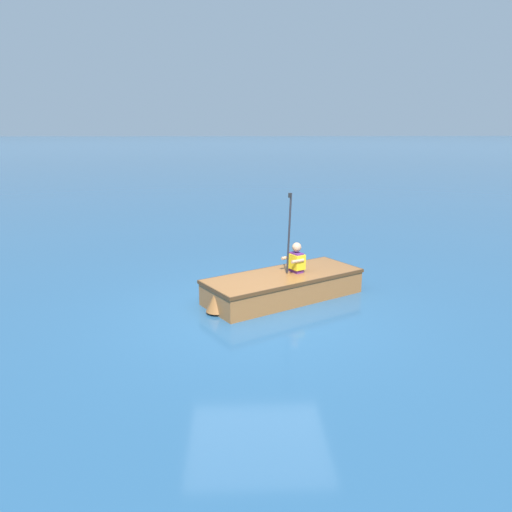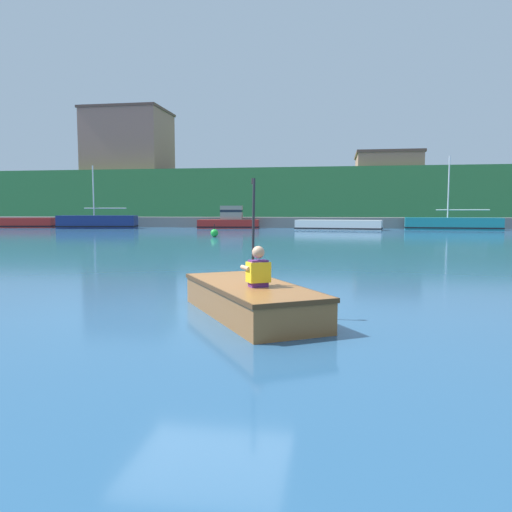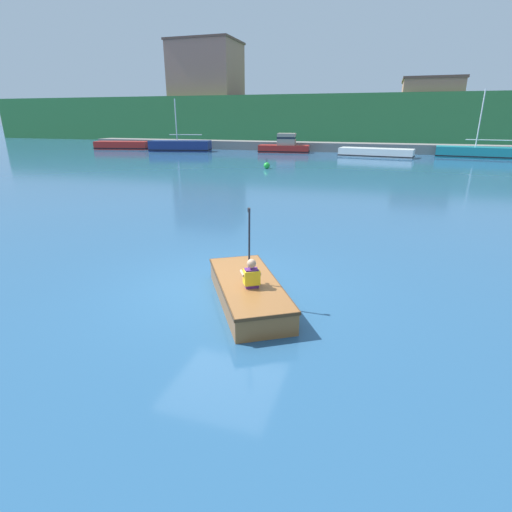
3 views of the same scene
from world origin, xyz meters
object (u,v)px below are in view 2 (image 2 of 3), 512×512
at_px(moored_boat_dock_west_inner, 452,224).
at_px(rowboat_foreground, 249,297).
at_px(channel_buoy, 214,233).
at_px(moored_boat_dock_west_end, 339,225).
at_px(moored_boat_dock_center_far, 20,223).
at_px(person_paddler, 258,267).
at_px(moored_boat_dock_center_near, 230,221).
at_px(moored_boat_dock_east_end, 98,222).

height_order(moored_boat_dock_west_inner, rowboat_foreground, moored_boat_dock_west_inner).
bearing_deg(rowboat_foreground, channel_buoy, 105.14).
distance_m(moored_boat_dock_west_end, moored_boat_dock_center_far, 27.39).
relative_size(moored_boat_dock_west_inner, moored_boat_dock_center_far, 1.17).
relative_size(moored_boat_dock_west_end, person_paddler, 4.58).
bearing_deg(moored_boat_dock_center_near, moored_boat_dock_west_end, -13.27).
relative_size(moored_boat_dock_center_near, rowboat_foreground, 1.71).
relative_size(moored_boat_dock_west_end, moored_boat_dock_east_end, 1.02).
bearing_deg(person_paddler, moored_boat_dock_east_end, 119.77).
bearing_deg(channel_buoy, moored_boat_dock_center_near, 98.46).
distance_m(moored_boat_dock_center_near, moored_boat_dock_center_far, 18.42).
relative_size(moored_boat_dock_west_inner, moored_boat_dock_center_near, 1.38).
relative_size(moored_boat_dock_center_far, moored_boat_dock_east_end, 0.94).
relative_size(moored_boat_dock_center_far, rowboat_foreground, 2.01).
xyz_separation_m(moored_boat_dock_west_end, moored_boat_dock_west_inner, (8.71, 1.83, 0.10)).
height_order(moored_boat_dock_west_end, rowboat_foreground, moored_boat_dock_west_end).
xyz_separation_m(moored_boat_dock_west_end, channel_buoy, (-7.01, -11.31, -0.13)).
bearing_deg(moored_boat_dock_west_end, person_paddler, -92.25).
bearing_deg(moored_boat_dock_west_inner, moored_boat_dock_center_near, 179.05).
xyz_separation_m(moored_boat_dock_center_far, rowboat_foreground, (25.95, -32.79, -0.14)).
xyz_separation_m(rowboat_foreground, person_paddler, (0.17, -0.27, 0.46)).
relative_size(moored_boat_dock_west_end, rowboat_foreground, 2.18).
xyz_separation_m(moored_boat_dock_center_near, channel_buoy, (2.00, -13.43, -0.42)).
height_order(moored_boat_dock_east_end, rowboat_foreground, moored_boat_dock_east_end).
bearing_deg(moored_boat_dock_center_near, moored_boat_dock_center_far, -176.10).
bearing_deg(rowboat_foreground, moored_boat_dock_west_inner, 73.27).
xyz_separation_m(moored_boat_dock_west_inner, moored_boat_dock_east_end, (-28.52, -1.60, 0.07)).
relative_size(moored_boat_dock_center_near, moored_boat_dock_east_end, 0.80).
bearing_deg(moored_boat_dock_east_end, moored_boat_dock_west_end, -0.67).
bearing_deg(person_paddler, moored_boat_dock_center_near, 102.71).
distance_m(moored_boat_dock_west_end, moored_boat_dock_east_end, 19.81).
bearing_deg(channel_buoy, rowboat_foreground, -74.86).
xyz_separation_m(moored_boat_dock_east_end, channel_buoy, (12.80, -11.54, -0.30)).
bearing_deg(moored_boat_dock_west_end, moored_boat_dock_east_end, 179.33).
xyz_separation_m(moored_boat_dock_west_end, moored_boat_dock_center_near, (-9.00, 2.12, 0.29)).
bearing_deg(moored_boat_dock_center_near, rowboat_foreground, -77.46).
distance_m(moored_boat_dock_west_inner, person_paddler, 35.45).
bearing_deg(moored_boat_dock_center_far, person_paddler, -51.70).
height_order(moored_boat_dock_west_inner, person_paddler, moored_boat_dock_west_inner).
distance_m(moored_boat_dock_east_end, channel_buoy, 17.24).
distance_m(moored_boat_dock_center_near, moored_boat_dock_east_end, 10.97).
bearing_deg(moored_boat_dock_center_near, moored_boat_dock_east_end, -170.07).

